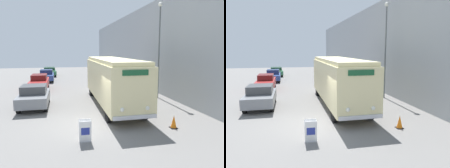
# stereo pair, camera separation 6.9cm
# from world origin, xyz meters

# --- Properties ---
(ground_plane) EXTENTS (80.00, 80.00, 0.00)m
(ground_plane) POSITION_xyz_m (0.00, 0.00, 0.00)
(ground_plane) COLOR slate
(building_wall_right) EXTENTS (0.30, 60.00, 8.55)m
(building_wall_right) POSITION_xyz_m (7.11, 10.00, 4.27)
(building_wall_right) COLOR #9EA3A8
(building_wall_right) RESTS_ON ground_plane
(vintage_bus) EXTENTS (2.43, 10.26, 3.39)m
(vintage_bus) POSITION_xyz_m (1.82, 3.76, 1.92)
(vintage_bus) COLOR black
(vintage_bus) RESTS_ON ground_plane
(sign_board) EXTENTS (0.53, 0.37, 1.00)m
(sign_board) POSITION_xyz_m (-0.79, -2.31, 0.48)
(sign_board) COLOR gray
(sign_board) RESTS_ON ground_plane
(streetlamp) EXTENTS (0.36, 0.36, 7.75)m
(streetlamp) POSITION_xyz_m (6.12, 5.37, 4.89)
(streetlamp) COLOR #595E60
(streetlamp) RESTS_ON ground_plane
(parked_car_near) EXTENTS (1.94, 4.01, 1.56)m
(parked_car_near) POSITION_xyz_m (-3.65, 4.34, 0.79)
(parked_car_near) COLOR black
(parked_car_near) RESTS_ON ground_plane
(parked_car_mid) EXTENTS (1.75, 4.72, 1.54)m
(parked_car_mid) POSITION_xyz_m (-3.98, 11.55, 0.79)
(parked_car_mid) COLOR black
(parked_car_mid) RESTS_ON ground_plane
(parked_car_far) EXTENTS (1.81, 4.07, 1.50)m
(parked_car_far) POSITION_xyz_m (-3.66, 17.44, 0.75)
(parked_car_far) COLOR black
(parked_car_far) RESTS_ON ground_plane
(parked_car_distant) EXTENTS (2.24, 4.45, 1.35)m
(parked_car_distant) POSITION_xyz_m (-3.64, 23.48, 0.70)
(parked_car_distant) COLOR black
(parked_car_distant) RESTS_ON ground_plane
(traffic_cone) EXTENTS (0.36, 0.36, 0.67)m
(traffic_cone) POSITION_xyz_m (3.85, -1.58, 0.33)
(traffic_cone) COLOR black
(traffic_cone) RESTS_ON ground_plane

